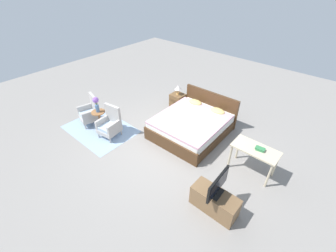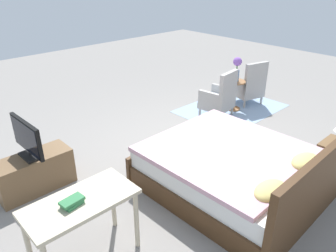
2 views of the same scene
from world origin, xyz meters
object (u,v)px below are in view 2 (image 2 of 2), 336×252
(armchair_by_window_left, at_px, (249,86))
(vanity_desk, at_px, (82,210))
(armchair_by_window_right, at_px, (220,98))
(nightstand, at_px, (334,162))
(tv_flatscreen, at_px, (27,139))
(bed, at_px, (235,172))
(side_table, at_px, (235,92))
(tv_stand, at_px, (35,173))
(flower_vase, at_px, (237,67))
(book_stack, at_px, (72,202))

(armchair_by_window_left, bearing_deg, vanity_desk, 15.71)
(armchair_by_window_right, bearing_deg, armchair_by_window_left, -179.92)
(nightstand, relative_size, tv_flatscreen, 0.78)
(armchair_by_window_left, bearing_deg, bed, 31.23)
(side_table, bearing_deg, bed, 36.66)
(tv_stand, distance_m, vanity_desk, 1.54)
(flower_vase, distance_m, nightstand, 2.71)
(armchair_by_window_left, distance_m, armchair_by_window_right, 0.99)
(tv_flatscreen, distance_m, book_stack, 1.51)
(side_table, height_order, vanity_desk, vanity_desk)
(tv_stand, xyz_separation_m, tv_flatscreen, (0.00, 0.00, 0.51))
(side_table, distance_m, nightstand, 2.65)
(book_stack, bearing_deg, nightstand, 161.40)
(tv_stand, bearing_deg, bed, 135.78)
(tv_flatscreen, bearing_deg, nightstand, 139.73)
(vanity_desk, height_order, book_stack, book_stack)
(side_table, relative_size, tv_flatscreen, 0.84)
(side_table, bearing_deg, vanity_desk, 17.56)
(vanity_desk, bearing_deg, bed, 170.58)
(tv_stand, bearing_deg, armchair_by_window_right, 177.34)
(nightstand, distance_m, vanity_desk, 3.37)
(side_table, bearing_deg, tv_flatscreen, -2.18)
(armchair_by_window_left, bearing_deg, book_stack, 15.56)
(bed, distance_m, flower_vase, 2.84)
(bed, relative_size, tv_flatscreen, 2.95)
(tv_stand, bearing_deg, book_stack, 82.59)
(bed, distance_m, tv_flatscreen, 2.64)
(armchair_by_window_right, relative_size, book_stack, 4.14)
(bed, distance_m, nightstand, 1.42)
(armchair_by_window_right, xyz_separation_m, nightstand, (0.54, 2.42, -0.10))
(flower_vase, distance_m, tv_stand, 4.14)
(flower_vase, bearing_deg, armchair_by_window_right, 1.25)
(tv_stand, relative_size, book_stack, 4.32)
(armchair_by_window_left, height_order, tv_stand, armchair_by_window_left)
(armchair_by_window_left, relative_size, armchair_by_window_right, 1.00)
(bed, height_order, armchair_by_window_right, bed)
(armchair_by_window_left, xyz_separation_m, armchair_by_window_right, (0.99, 0.00, 0.00))
(flower_vase, bearing_deg, vanity_desk, 17.56)
(armchair_by_window_left, relative_size, book_stack, 4.14)
(side_table, xyz_separation_m, nightstand, (1.04, 2.43, -0.10))
(vanity_desk, bearing_deg, side_table, -162.44)
(tv_stand, bearing_deg, tv_flatscreen, 2.10)
(tv_stand, xyz_separation_m, book_stack, (0.19, 1.49, 0.52))
(armchair_by_window_left, height_order, tv_flatscreen, tv_flatscreen)
(vanity_desk, bearing_deg, flower_vase, -162.44)
(flower_vase, bearing_deg, book_stack, 17.36)
(flower_vase, distance_m, vanity_desk, 4.42)
(flower_vase, height_order, vanity_desk, flower_vase)
(armchair_by_window_left, relative_size, flower_vase, 1.93)
(armchair_by_window_right, relative_size, side_table, 1.51)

